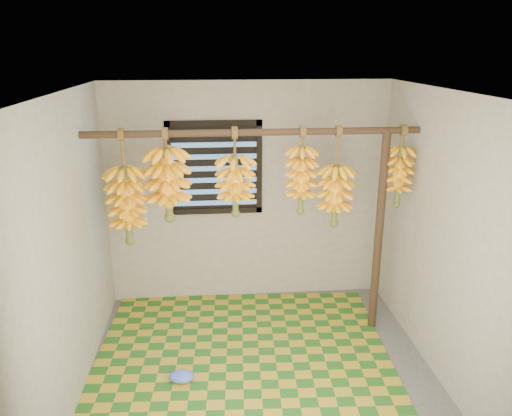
{
  "coord_description": "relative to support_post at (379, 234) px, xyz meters",
  "views": [
    {
      "loc": [
        -0.39,
        -3.65,
        2.72
      ],
      "look_at": [
        0.0,
        0.55,
        1.35
      ],
      "focal_mm": 35.0,
      "sensor_mm": 36.0,
      "label": 1
    }
  ],
  "objects": [
    {
      "name": "woven_mat",
      "position": [
        -1.34,
        -0.29,
        -0.99
      ],
      "size": [
        2.8,
        2.29,
        0.01
      ],
      "primitive_type": "cube",
      "rotation": [
        0.0,
        0.0,
        -0.06
      ],
      "color": "#205A1A",
      "rests_on": "floor"
    },
    {
      "name": "banana_bunch_e",
      "position": [
        -0.45,
        -0.0,
        0.4
      ],
      "size": [
        0.33,
        0.33,
        0.94
      ],
      "color": "brown",
      "rests_on": "hanging_pole"
    },
    {
      "name": "ceiling",
      "position": [
        -1.2,
        -0.7,
        1.4
      ],
      "size": [
        3.0,
        3.0,
        0.01
      ],
      "primitive_type": "cube",
      "color": "silver",
      "rests_on": "wall_back"
    },
    {
      "name": "banana_bunch_d",
      "position": [
        -0.77,
        -0.0,
        0.56
      ],
      "size": [
        0.29,
        0.29,
        0.81
      ],
      "color": "brown",
      "rests_on": "hanging_pole"
    },
    {
      "name": "wall_left",
      "position": [
        -2.71,
        -0.7,
        0.2
      ],
      "size": [
        0.01,
        3.0,
        2.4
      ],
      "primitive_type": "cube",
      "color": "gray",
      "rests_on": "floor"
    },
    {
      "name": "plastic_bag",
      "position": [
        -1.89,
        -0.73,
        -0.95
      ],
      "size": [
        0.24,
        0.19,
        0.09
      ],
      "primitive_type": "ellipsoid",
      "rotation": [
        0.0,
        0.0,
        -0.13
      ],
      "color": "#3F64EB",
      "rests_on": "woven_mat"
    },
    {
      "name": "window",
      "position": [
        -1.55,
        0.78,
        0.5
      ],
      "size": [
        1.0,
        0.04,
        1.0
      ],
      "color": "black",
      "rests_on": "wall_back"
    },
    {
      "name": "support_post",
      "position": [
        0.0,
        0.0,
        0.0
      ],
      "size": [
        0.08,
        0.08,
        2.0
      ],
      "primitive_type": "cylinder",
      "color": "#40291A",
      "rests_on": "floor"
    },
    {
      "name": "wall_back",
      "position": [
        -1.2,
        0.8,
        0.2
      ],
      "size": [
        3.0,
        0.01,
        2.4
      ],
      "primitive_type": "cube",
      "color": "gray",
      "rests_on": "floor"
    },
    {
      "name": "banana_bunch_f",
      "position": [
        0.15,
        0.0,
        0.57
      ],
      "size": [
        0.26,
        0.26,
        0.77
      ],
      "color": "brown",
      "rests_on": "hanging_pole"
    },
    {
      "name": "floor",
      "position": [
        -1.2,
        -0.7,
        -1.0
      ],
      "size": [
        3.0,
        3.0,
        0.01
      ],
      "primitive_type": "cube",
      "color": "#4B4B4B",
      "rests_on": "ground"
    },
    {
      "name": "banana_bunch_b",
      "position": [
        -1.98,
        0.0,
        0.55
      ],
      "size": [
        0.37,
        0.37,
        0.84
      ],
      "color": "brown",
      "rests_on": "hanging_pole"
    },
    {
      "name": "banana_bunch_c",
      "position": [
        -1.37,
        -0.0,
        0.52
      ],
      "size": [
        0.35,
        0.35,
        0.82
      ],
      "color": "brown",
      "rests_on": "hanging_pole"
    },
    {
      "name": "banana_bunch_a",
      "position": [
        -2.35,
        0.0,
        0.36
      ],
      "size": [
        0.33,
        0.33,
        1.05
      ],
      "color": "brown",
      "rests_on": "hanging_pole"
    },
    {
      "name": "wall_right",
      "position": [
        0.3,
        -0.7,
        0.2
      ],
      "size": [
        0.01,
        3.0,
        2.4
      ],
      "primitive_type": "cube",
      "color": "gray",
      "rests_on": "floor"
    },
    {
      "name": "hanging_pole",
      "position": [
        -1.2,
        0.0,
        1.0
      ],
      "size": [
        3.0,
        0.06,
        0.06
      ],
      "primitive_type": "cylinder",
      "rotation": [
        0.0,
        1.57,
        0.0
      ],
      "color": "#40291A",
      "rests_on": "wall_left"
    }
  ]
}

